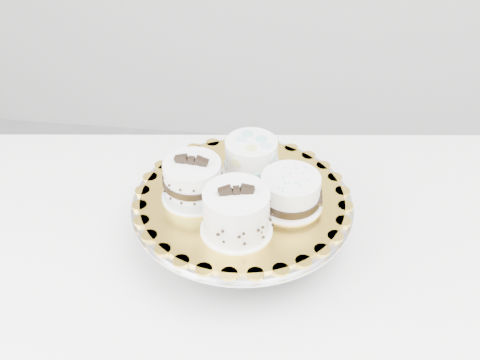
# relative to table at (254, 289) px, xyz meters

# --- Properties ---
(table) EXTENTS (1.25, 0.90, 0.75)m
(table) POSITION_rel_table_xyz_m (0.00, 0.00, 0.00)
(table) COLOR white
(table) RESTS_ON floor
(cake_stand) EXTENTS (0.38, 0.38, 0.10)m
(cake_stand) POSITION_rel_table_xyz_m (-0.03, 0.04, 0.15)
(cake_stand) COLOR gray
(cake_stand) RESTS_ON table
(cake_board) EXTENTS (0.45, 0.45, 0.01)m
(cake_board) POSITION_rel_table_xyz_m (-0.03, 0.04, 0.19)
(cake_board) COLOR yellow
(cake_board) RESTS_ON cake_stand
(cake_swirl) EXTENTS (0.13, 0.13, 0.09)m
(cake_swirl) POSITION_rel_table_xyz_m (-0.03, -0.05, 0.23)
(cake_swirl) COLOR white
(cake_swirl) RESTS_ON cake_board
(cake_banded) EXTENTS (0.11, 0.11, 0.09)m
(cake_banded) POSITION_rel_table_xyz_m (-0.11, 0.03, 0.22)
(cake_banded) COLOR white
(cake_banded) RESTS_ON cake_board
(cake_dots) EXTENTS (0.11, 0.11, 0.07)m
(cake_dots) POSITION_rel_table_xyz_m (-0.02, 0.11, 0.23)
(cake_dots) COLOR white
(cake_dots) RESTS_ON cake_board
(cake_ribbon) EXTENTS (0.12, 0.11, 0.06)m
(cake_ribbon) POSITION_rel_table_xyz_m (0.06, 0.03, 0.22)
(cake_ribbon) COLOR white
(cake_ribbon) RESTS_ON cake_board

